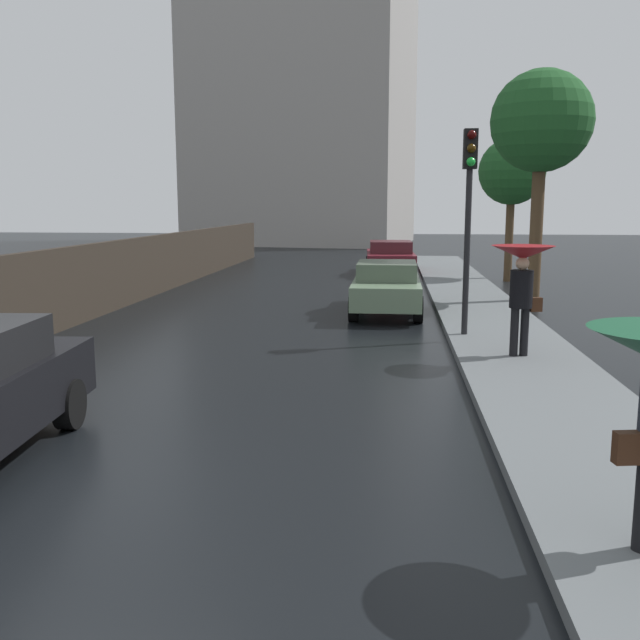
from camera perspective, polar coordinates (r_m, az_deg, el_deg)
ground at (r=7.09m, az=-18.87°, el=-13.56°), size 120.00×120.00×0.00m
car_green_mid_road at (r=17.67m, az=5.43°, el=2.74°), size 1.74×4.39×1.30m
car_maroon_far_ahead at (r=27.63m, az=5.72°, el=5.11°), size 1.99×4.35×1.31m
pedestrian_with_umbrella_near at (r=12.32m, az=16.10°, el=4.01°), size 1.05×1.05×1.88m
traffic_light at (r=14.11m, az=11.99°, el=10.05°), size 0.26×0.39×3.99m
street_tree_near at (r=25.81m, az=15.30°, el=11.46°), size 2.31×2.31×5.00m
street_tree_mid at (r=19.90m, az=17.52°, el=14.95°), size 2.65×2.65×6.18m
distant_tower at (r=51.24m, az=-1.31°, el=20.07°), size 15.67×13.66×24.47m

